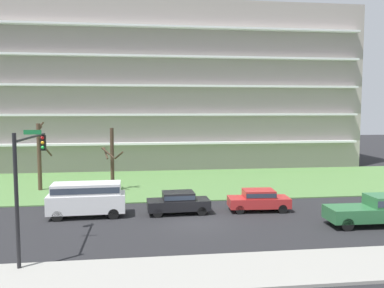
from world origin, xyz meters
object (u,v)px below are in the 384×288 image
object	(u,v)px
sedan_red_center_left	(259,199)
traffic_signal_mast	(28,170)
tree_left	(112,159)
van_white_center_right	(87,197)
sedan_black_near_right	(178,202)
pickup_green_near_left	(373,210)
tree_far_left	(40,155)

from	to	relation	value
sedan_red_center_left	traffic_signal_mast	bearing A→B (deg)	30.17
tree_left	van_white_center_right	world-z (taller)	tree_left
traffic_signal_mast	sedan_red_center_left	bearing A→B (deg)	26.87
sedan_black_near_right	sedan_red_center_left	bearing A→B (deg)	178.01
pickup_green_near_left	sedan_black_near_right	xyz separation A→B (m)	(-12.00, 4.50, -0.14)
tree_far_left	traffic_signal_mast	size ratio (longest dim) A/B	0.98
tree_far_left	pickup_green_near_left	size ratio (longest dim) A/B	1.15
sedan_red_center_left	sedan_black_near_right	size ratio (longest dim) A/B	1.01
pickup_green_near_left	sedan_black_near_right	distance (m)	12.82
pickup_green_near_left	sedan_red_center_left	xyz separation A→B (m)	(-6.12, 4.50, -0.14)
tree_far_left	traffic_signal_mast	xyz separation A→B (m)	(3.41, -16.66, 1.08)
tree_far_left	van_white_center_right	size ratio (longest dim) A/B	1.19
traffic_signal_mast	pickup_green_near_left	bearing A→B (deg)	7.45
tree_far_left	sedan_red_center_left	world-z (taller)	tree_far_left
van_white_center_right	sedan_red_center_left	bearing A→B (deg)	178.38
van_white_center_right	traffic_signal_mast	distance (m)	7.98
sedan_red_center_left	sedan_black_near_right	bearing A→B (deg)	3.30
tree_left	traffic_signal_mast	xyz separation A→B (m)	(-3.06, -15.70, 1.46)
tree_far_left	sedan_red_center_left	xyz separation A→B (m)	(17.53, -9.51, -2.44)
traffic_signal_mast	tree_left	bearing A→B (deg)	78.96
tree_left	traffic_signal_mast	bearing A→B (deg)	-101.04
van_white_center_right	tree_far_left	bearing A→B (deg)	-62.42
sedan_black_near_right	traffic_signal_mast	xyz separation A→B (m)	(-8.23, -7.15, 3.52)
tree_far_left	sedan_black_near_right	xyz separation A→B (m)	(11.64, -9.51, -2.44)
van_white_center_right	tree_left	bearing A→B (deg)	-99.35
tree_far_left	pickup_green_near_left	distance (m)	27.58
pickup_green_near_left	traffic_signal_mast	bearing A→B (deg)	-171.48
tree_far_left	sedan_black_near_right	size ratio (longest dim) A/B	1.41
tree_far_left	traffic_signal_mast	distance (m)	17.04
pickup_green_near_left	traffic_signal_mast	world-z (taller)	traffic_signal_mast
tree_far_left	sedan_red_center_left	size ratio (longest dim) A/B	1.39
pickup_green_near_left	traffic_signal_mast	xyz separation A→B (m)	(-20.23, -2.65, 3.37)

